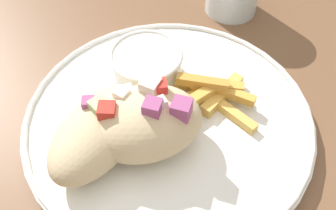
{
  "coord_description": "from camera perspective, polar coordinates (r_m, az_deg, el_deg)",
  "views": [
    {
      "loc": [
        -0.16,
        -0.19,
        1.09
      ],
      "look_at": [
        -0.0,
        0.01,
        0.78
      ],
      "focal_mm": 42.0,
      "sensor_mm": 36.0,
      "label": 1
    }
  ],
  "objects": [
    {
      "name": "pita_sandwich_far",
      "position": [
        0.38,
        -10.12,
        -3.77
      ],
      "size": [
        0.14,
        0.11,
        0.06
      ],
      "rotation": [
        0.0,
        0.0,
        0.4
      ],
      "color": "beige",
      "rests_on": "plate"
    },
    {
      "name": "pita_sandwich_near",
      "position": [
        0.38,
        -3.32,
        -2.54
      ],
      "size": [
        0.14,
        0.12,
        0.07
      ],
      "rotation": [
        0.0,
        0.0,
        -0.42
      ],
      "color": "beige",
      "rests_on": "plate"
    },
    {
      "name": "fries_pile",
      "position": [
        0.43,
        6.33,
        1.66
      ],
      "size": [
        0.09,
        0.12,
        0.03
      ],
      "color": "#E5B251",
      "rests_on": "plate"
    },
    {
      "name": "table",
      "position": [
        0.49,
        0.81,
        -8.67
      ],
      "size": [
        1.3,
        1.3,
        0.75
      ],
      "color": "brown",
      "rests_on": "ground_plane"
    },
    {
      "name": "plate",
      "position": [
        0.42,
        0.0,
        -2.11
      ],
      "size": [
        0.31,
        0.31,
        0.02
      ],
      "color": "white",
      "rests_on": "table"
    },
    {
      "name": "sauce_ramekin",
      "position": [
        0.45,
        -3.16,
        6.08
      ],
      "size": [
        0.08,
        0.08,
        0.04
      ],
      "color": "white",
      "rests_on": "plate"
    }
  ]
}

